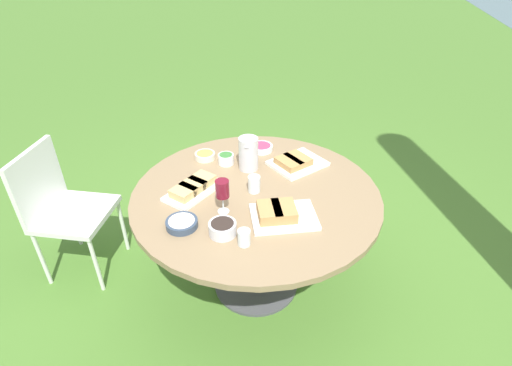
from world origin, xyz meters
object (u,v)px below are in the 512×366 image
Objects in this scene: chair_near_left at (61,203)px; water_pitcher at (248,154)px; wine_glass at (222,190)px; dining_table at (256,206)px.

water_pitcher is (-0.27, 1.16, 0.32)m from chair_near_left.
wine_glass is at bearing -5.99° from water_pitcher.
wine_glass reaches higher than chair_near_left.
dining_table is 1.57× the size of chair_near_left.
dining_table is 7.24× the size of wine_glass.
dining_table is at bearing 20.01° from water_pitcher.
chair_near_left is 4.61× the size of wine_glass.
chair_near_left is (0.03, -1.25, -0.12)m from dining_table.
chair_near_left is at bearing -76.79° from water_pitcher.
water_pitcher is 1.07× the size of wine_glass.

